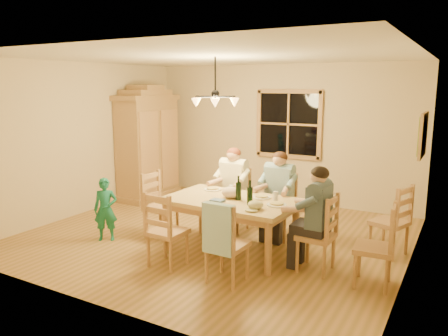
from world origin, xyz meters
The scene contains 33 objects.
floor centered at (0.00, 0.00, 0.00)m, with size 5.50×5.50×0.00m, color olive.
ceiling centered at (0.00, 0.00, 2.70)m, with size 5.50×5.00×0.02m, color white.
wall_back centered at (0.00, 2.50, 1.35)m, with size 5.50×0.02×2.70m, color beige.
wall_left centered at (-2.75, 0.00, 1.35)m, with size 0.02×5.00×2.70m, color beige.
wall_right centered at (2.75, 0.00, 1.35)m, with size 0.02×5.00×2.70m, color beige.
window centered at (0.20, 2.47, 1.55)m, with size 1.30×0.06×1.30m.
painting centered at (2.71, 1.20, 1.60)m, with size 0.06×0.78×0.64m.
chandelier centered at (0.00, 0.00, 2.08)m, with size 0.77×0.68×0.71m.
armoire centered at (-2.42, 1.38, 1.06)m, with size 0.66×1.40×2.30m.
dining_table centered at (0.51, -0.46, 0.66)m, with size 1.81×1.14×0.76m.
chair_far_left centered at (0.09, 0.39, 0.30)m, with size 0.45×0.43×0.99m.
chair_far_right centered at (0.88, 0.37, 0.30)m, with size 0.45×0.43×0.99m.
chair_near_left centered at (0.04, -1.29, 0.30)m, with size 0.45×0.43×0.99m.
chair_near_right centered at (0.93, -1.32, 0.30)m, with size 0.45×0.43×0.99m.
chair_end_left centered at (-0.72, -0.43, 0.30)m, with size 0.43×0.45×0.99m.
chair_end_right centered at (1.75, -0.50, 0.30)m, with size 0.43×0.45×0.99m.
adult_woman centered at (0.09, 0.39, 0.84)m, with size 0.41×0.43×0.87m.
adult_plaid_man centered at (0.88, 0.37, 0.84)m, with size 0.41×0.43×0.87m.
adult_slate_man centered at (1.75, -0.50, 0.84)m, with size 0.43×0.41×0.87m.
towel centered at (0.93, -1.51, 0.70)m, with size 0.38×0.10×0.58m, color #95BECA.
wine_bottle_a centered at (0.62, -0.45, 0.93)m, with size 0.08×0.08×0.33m, color black.
wine_bottle_b centered at (0.88, -0.62, 0.93)m, with size 0.08×0.08×0.33m, color black.
plate_woman centered at (0.04, -0.15, 0.77)m, with size 0.26×0.26×0.02m, color white.
plate_plaid centered at (0.86, -0.22, 0.77)m, with size 0.26×0.26×0.02m, color white.
plate_slate centered at (1.19, -0.47, 0.77)m, with size 0.26×0.26×0.02m, color white.
wine_glass_a centered at (0.41, -0.26, 0.83)m, with size 0.06×0.06×0.14m, color silver.
wine_glass_b centered at (1.10, -0.29, 0.83)m, with size 0.06×0.06×0.14m, color silver.
cap centered at (1.03, -0.75, 0.82)m, with size 0.20×0.20×0.11m, color tan.
napkin centered at (0.43, -0.68, 0.78)m, with size 0.18×0.14×0.03m, color #556E9D.
cloth_bundle centered at (0.49, -0.41, 0.84)m, with size 0.28×0.22×0.15m, color beige.
child centered at (-1.33, -0.97, 0.47)m, with size 0.35×0.23×0.95m, color #1A7661.
chair_spare_front centered at (2.45, -0.59, 0.30)m, with size 0.45×0.47×0.99m.
chair_spare_back centered at (2.45, 0.51, 0.30)m, with size 0.54×0.55×0.99m.
Camera 1 is at (3.29, -5.56, 2.29)m, focal length 35.00 mm.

